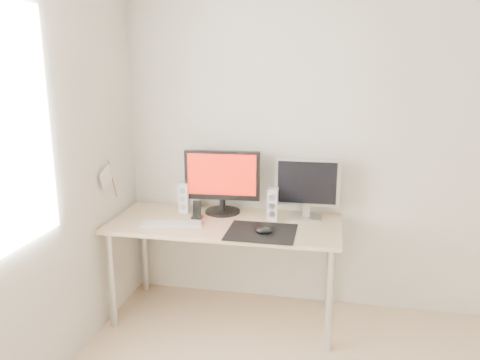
{
  "coord_description": "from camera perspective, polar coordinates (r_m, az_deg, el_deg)",
  "views": [
    {
      "loc": [
        -0.22,
        -1.65,
        1.79
      ],
      "look_at": [
        -0.84,
        1.48,
        1.01
      ],
      "focal_mm": 35.0,
      "sensor_mm": 36.0,
      "label": 1
    }
  ],
  "objects": [
    {
      "name": "main_monitor",
      "position": [
        3.4,
        -2.19,
        0.05
      ],
      "size": [
        0.55,
        0.28,
        0.47
      ],
      "color": "black",
      "rests_on": "desk"
    },
    {
      "name": "second_monitor",
      "position": [
        3.32,
        8.16,
        -0.66
      ],
      "size": [
        0.45,
        0.16,
        0.43
      ],
      "color": "#A9A9AB",
      "rests_on": "desk"
    },
    {
      "name": "speaker_right",
      "position": [
        3.31,
        4.02,
        -2.93
      ],
      "size": [
        0.07,
        0.09,
        0.22
      ],
      "color": "silver",
      "rests_on": "desk"
    },
    {
      "name": "desk",
      "position": [
        3.31,
        -1.83,
        -6.35
      ],
      "size": [
        1.6,
        0.7,
        0.73
      ],
      "color": "#D1B587",
      "rests_on": "ground"
    },
    {
      "name": "mouse",
      "position": [
        3.04,
        2.91,
        -6.15
      ],
      "size": [
        0.12,
        0.07,
        0.04
      ],
      "primitive_type": "ellipsoid",
      "color": "black",
      "rests_on": "mousepad"
    },
    {
      "name": "mousepad",
      "position": [
        3.08,
        2.62,
        -6.35
      ],
      "size": [
        0.45,
        0.4,
        0.0
      ],
      "primitive_type": "cube",
      "color": "black",
      "rests_on": "desk"
    },
    {
      "name": "speaker_left",
      "position": [
        3.48,
        -6.8,
        -2.14
      ],
      "size": [
        0.07,
        0.09,
        0.22
      ],
      "color": "white",
      "rests_on": "desk"
    },
    {
      "name": "keyboard",
      "position": [
        3.24,
        -8.23,
        -5.33
      ],
      "size": [
        0.43,
        0.19,
        0.02
      ],
      "color": "silver",
      "rests_on": "desk"
    },
    {
      "name": "pennant",
      "position": [
        3.33,
        -15.77,
        0.37
      ],
      "size": [
        0.01,
        0.23,
        0.29
      ],
      "color": "#A57F54",
      "rests_on": "wall_left"
    },
    {
      "name": "wall_back",
      "position": [
        3.45,
        14.82,
        4.28
      ],
      "size": [
        3.5,
        0.0,
        3.5
      ],
      "primitive_type": "plane",
      "rotation": [
        1.57,
        0.0,
        0.0
      ],
      "color": "white",
      "rests_on": "ground"
    },
    {
      "name": "phone_dock",
      "position": [
        3.36,
        -5.28,
        -4.02
      ],
      "size": [
        0.07,
        0.06,
        0.13
      ],
      "color": "black",
      "rests_on": "desk"
    }
  ]
}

